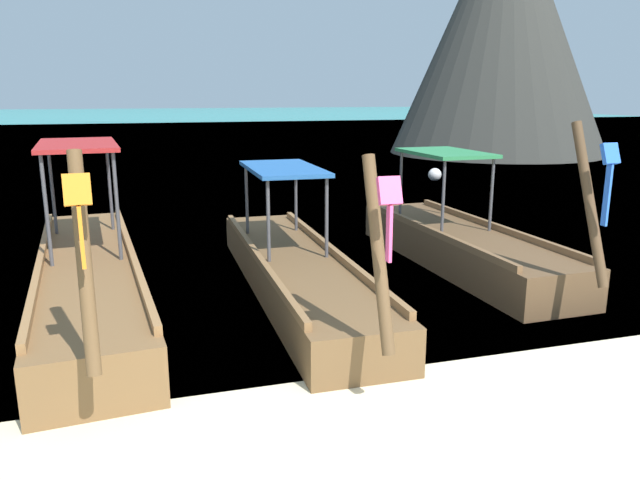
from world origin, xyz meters
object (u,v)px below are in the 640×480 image
at_px(mooring_buoy_near, 435,175).
at_px(longtail_boat_orange_ribbon, 89,276).
at_px(longtail_boat_pink_ribbon, 296,270).
at_px(karst_rock, 508,29).
at_px(longtail_boat_blue_ribbon, 461,245).

bearing_deg(mooring_buoy_near, longtail_boat_orange_ribbon, -136.94).
bearing_deg(longtail_boat_pink_ribbon, karst_rock, 50.37).
xyz_separation_m(longtail_boat_orange_ribbon, longtail_boat_pink_ribbon, (2.83, -0.40, -0.04)).
relative_size(longtail_boat_pink_ribbon, longtail_boat_blue_ribbon, 1.13).
relative_size(longtail_boat_pink_ribbon, mooring_buoy_near, 15.37).
height_order(karst_rock, mooring_buoy_near, karst_rock).
relative_size(longtail_boat_pink_ribbon, karst_rock, 0.55).
bearing_deg(mooring_buoy_near, longtail_boat_blue_ribbon, -114.68).
xyz_separation_m(longtail_boat_pink_ribbon, karst_rock, (14.96, 18.06, 5.40)).
bearing_deg(karst_rock, longtail_boat_blue_ribbon, -124.39).
distance_m(longtail_boat_orange_ribbon, karst_rock, 25.63).
relative_size(longtail_boat_blue_ribbon, karst_rock, 0.49).
distance_m(longtail_boat_pink_ribbon, mooring_buoy_near, 12.18).
distance_m(longtail_boat_pink_ribbon, longtail_boat_blue_ribbon, 3.05).
height_order(longtail_boat_blue_ribbon, mooring_buoy_near, longtail_boat_blue_ribbon).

